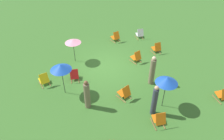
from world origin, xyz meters
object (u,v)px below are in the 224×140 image
deckchair_5 (159,119)px  person_1 (87,95)px  person_0 (154,101)px  deckchair_2 (44,80)px  deckchair_8 (115,37)px  deckchair_9 (223,95)px  deckchair_4 (74,75)px  umbrella_2 (61,67)px  deckchair_1 (157,48)px  deckchair_3 (136,57)px  deckchair_6 (125,93)px  deckchair_0 (140,34)px  umbrella_0 (73,41)px  umbrella_1 (167,80)px  person_2 (152,71)px

deckchair_5 → person_1: (2.56, -2.57, 0.43)m
person_0 → person_1: bearing=-127.3°
deckchair_2 → deckchair_8: 6.75m
deckchair_2 → deckchair_9: 9.89m
deckchair_4 → umbrella_2: (0.84, 0.82, 1.39)m
deckchair_1 → deckchair_2: bearing=4.8°
deckchair_3 → deckchair_6: same height
deckchair_6 → umbrella_2: (2.77, -1.84, 1.39)m
deckchair_6 → deckchair_9: 5.20m
deckchair_5 → deckchair_3: bearing=-96.4°
deckchair_0 → umbrella_2: (7.21, 3.66, 1.39)m
deckchair_1 → deckchair_3: size_ratio=1.00×
deckchair_3 → deckchair_5: same height
umbrella_0 → umbrella_1: bearing=114.4°
deckchair_8 → umbrella_1: bearing=74.1°
deckchair_8 → umbrella_2: (5.24, 4.07, 1.39)m
deckchair_5 → umbrella_0: size_ratio=0.52×
deckchair_1 → deckchair_6: size_ratio=0.97×
deckchair_4 → person_0: person_0 is taller
deckchair_0 → deckchair_3: bearing=66.4°
deckchair_9 → person_2: size_ratio=0.45×
deckchair_5 → person_1: person_1 is taller
deckchair_5 → umbrella_2: bearing=-37.3°
deckchair_1 → person_0: (3.59, 4.67, 0.49)m
umbrella_1 → umbrella_2: bearing=-37.1°
deckchair_8 → deckchair_2: bearing=17.0°
deckchair_4 → deckchair_5: (-2.49, 4.95, 0.00)m
deckchair_2 → deckchair_9: size_ratio=0.99×
person_2 → person_1: bearing=175.1°
deckchair_0 → umbrella_1: (2.96, 6.87, 1.34)m
person_0 → deckchair_8: bearing=164.0°
deckchair_1 → deckchair_9: (-0.26, 5.52, 0.00)m
deckchair_4 → person_1: person_1 is taller
deckchair_0 → deckchair_2: 8.44m
deckchair_4 → deckchair_0: bearing=-140.9°
deckchair_4 → deckchair_3: bearing=-164.1°
deckchair_5 → person_0: (-0.18, -0.70, 0.49)m
deckchair_1 → deckchair_3: 1.96m
deckchair_0 → person_1: person_1 is taller
deckchair_8 → umbrella_1: (0.99, 7.29, 1.34)m
deckchair_8 → person_2: bearing=77.1°
person_2 → deckchair_1: bearing=42.2°
deckchair_8 → person_0: 7.71m
deckchair_6 → deckchair_8: same height
deckchair_3 → deckchair_5: size_ratio=0.98×
deckchair_9 → umbrella_1: 3.55m
deckchair_5 → umbrella_2: size_ratio=0.45×
deckchair_6 → person_1: 2.06m
deckchair_3 → person_2: bearing=70.7°
deckchair_4 → umbrella_1: bearing=145.3°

